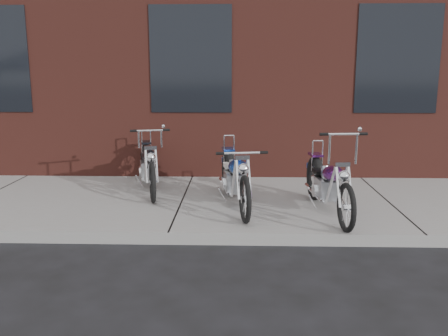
{
  "coord_description": "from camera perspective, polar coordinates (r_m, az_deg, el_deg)",
  "views": [
    {
      "loc": [
        0.81,
        -5.26,
        2.01
      ],
      "look_at": [
        0.63,
        0.8,
        0.76
      ],
      "focal_mm": 38.0,
      "sensor_mm": 36.0,
      "label": 1
    }
  ],
  "objects": [
    {
      "name": "chopper_blue",
      "position": [
        6.6,
        1.36,
        -1.36
      ],
      "size": [
        0.57,
        2.09,
        0.91
      ],
      "rotation": [
        0.0,
        0.0,
        -1.41
      ],
      "color": "black",
      "rests_on": "sidewalk"
    },
    {
      "name": "chopper_third",
      "position": [
        7.57,
        -9.0,
        0.1
      ],
      "size": [
        0.67,
        2.0,
        1.03
      ],
      "rotation": [
        0.0,
        0.0,
        -1.33
      ],
      "color": "black",
      "rests_on": "sidewalk"
    },
    {
      "name": "sidewalk",
      "position": [
        7.08,
        -4.97,
        -4.3
      ],
      "size": [
        22.0,
        3.0,
        0.15
      ],
      "primitive_type": "cube",
      "color": "gray",
      "rests_on": "ground"
    },
    {
      "name": "ground",
      "position": [
        5.69,
        -6.7,
        -9.16
      ],
      "size": [
        120.0,
        120.0,
        0.0
      ],
      "primitive_type": "plane",
      "color": "#232328",
      "rests_on": "ground"
    },
    {
      "name": "chopper_purple",
      "position": [
        6.41,
        12.4,
        -2.11
      ],
      "size": [
        0.5,
        2.04,
        1.15
      ],
      "rotation": [
        0.0,
        0.0,
        -1.47
      ],
      "color": "black",
      "rests_on": "sidewalk"
    }
  ]
}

